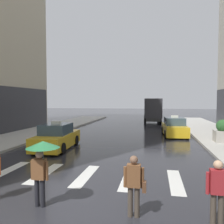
{
  "coord_description": "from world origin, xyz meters",
  "views": [
    {
      "loc": [
        2.8,
        -5.88,
        3.11
      ],
      "look_at": [
        0.17,
        8.0,
        2.39
      ],
      "focal_mm": 36.43,
      "sensor_mm": 36.0,
      "label": 1
    }
  ],
  "objects_px": {
    "box_truck": "(152,109)",
    "pedestrian_plain_coat": "(218,189)",
    "pedestrian_with_umbrella": "(42,156)",
    "taxi_lead": "(57,138)",
    "taxi_second": "(174,128)",
    "pedestrian_with_handbag": "(134,182)",
    "planter_mid_block": "(223,132)"
  },
  "relations": [
    {
      "from": "pedestrian_with_umbrella",
      "to": "pedestrian_plain_coat",
      "type": "distance_m",
      "value": 4.78
    },
    {
      "from": "pedestrian_with_umbrella",
      "to": "taxi_second",
      "type": "bearing_deg",
      "value": 71.27
    },
    {
      "from": "taxi_second",
      "to": "pedestrian_with_handbag",
      "type": "height_order",
      "value": "taxi_second"
    },
    {
      "from": "taxi_lead",
      "to": "taxi_second",
      "type": "bearing_deg",
      "value": 41.24
    },
    {
      "from": "taxi_lead",
      "to": "box_truck",
      "type": "relative_size",
      "value": 0.61
    },
    {
      "from": "taxi_second",
      "to": "pedestrian_with_umbrella",
      "type": "height_order",
      "value": "pedestrian_with_umbrella"
    },
    {
      "from": "taxi_lead",
      "to": "taxi_second",
      "type": "relative_size",
      "value": 1.0
    },
    {
      "from": "pedestrian_with_umbrella",
      "to": "pedestrian_with_handbag",
      "type": "bearing_deg",
      "value": -1.58
    },
    {
      "from": "pedestrian_with_umbrella",
      "to": "pedestrian_with_handbag",
      "type": "xyz_separation_m",
      "value": [
        2.69,
        -0.07,
        -0.58
      ]
    },
    {
      "from": "taxi_second",
      "to": "pedestrian_plain_coat",
      "type": "distance_m",
      "value": 14.59
    },
    {
      "from": "taxi_lead",
      "to": "box_truck",
      "type": "distance_m",
      "value": 19.39
    },
    {
      "from": "pedestrian_with_handbag",
      "to": "pedestrian_plain_coat",
      "type": "xyz_separation_m",
      "value": [
        2.05,
        -0.07,
        0.01
      ]
    },
    {
      "from": "pedestrian_with_umbrella",
      "to": "planter_mid_block",
      "type": "height_order",
      "value": "pedestrian_with_umbrella"
    },
    {
      "from": "taxi_second",
      "to": "box_truck",
      "type": "distance_m",
      "value": 11.79
    },
    {
      "from": "box_truck",
      "to": "taxi_second",
      "type": "bearing_deg",
      "value": -80.03
    },
    {
      "from": "box_truck",
      "to": "pedestrian_plain_coat",
      "type": "bearing_deg",
      "value": -85.89
    },
    {
      "from": "taxi_second",
      "to": "pedestrian_plain_coat",
      "type": "bearing_deg",
      "value": -90.6
    },
    {
      "from": "box_truck",
      "to": "pedestrian_with_umbrella",
      "type": "distance_m",
      "value": 26.16
    },
    {
      "from": "taxi_lead",
      "to": "box_truck",
      "type": "bearing_deg",
      "value": 72.46
    },
    {
      "from": "pedestrian_with_handbag",
      "to": "pedestrian_plain_coat",
      "type": "relative_size",
      "value": 1.0
    },
    {
      "from": "pedestrian_with_handbag",
      "to": "taxi_lead",
      "type": "bearing_deg",
      "value": 126.6
    },
    {
      "from": "box_truck",
      "to": "pedestrian_plain_coat",
      "type": "height_order",
      "value": "box_truck"
    },
    {
      "from": "taxi_lead",
      "to": "pedestrian_plain_coat",
      "type": "bearing_deg",
      "value": -44.94
    },
    {
      "from": "taxi_second",
      "to": "pedestrian_with_handbag",
      "type": "bearing_deg",
      "value": -98.63
    },
    {
      "from": "taxi_lead",
      "to": "pedestrian_with_umbrella",
      "type": "height_order",
      "value": "pedestrian_with_umbrella"
    },
    {
      "from": "taxi_lead",
      "to": "planter_mid_block",
      "type": "xyz_separation_m",
      "value": [
        10.95,
        3.72,
        0.15
      ]
    },
    {
      "from": "box_truck",
      "to": "pedestrian_plain_coat",
      "type": "distance_m",
      "value": 26.23
    },
    {
      "from": "taxi_lead",
      "to": "pedestrian_with_handbag",
      "type": "bearing_deg",
      "value": -53.4
    },
    {
      "from": "taxi_second",
      "to": "pedestrian_with_umbrella",
      "type": "xyz_separation_m",
      "value": [
        -4.9,
        -14.44,
        0.79
      ]
    },
    {
      "from": "pedestrian_with_umbrella",
      "to": "pedestrian_with_handbag",
      "type": "distance_m",
      "value": 2.75
    },
    {
      "from": "pedestrian_with_handbag",
      "to": "planter_mid_block",
      "type": "distance_m",
      "value": 12.51
    },
    {
      "from": "planter_mid_block",
      "to": "pedestrian_with_umbrella",
      "type": "bearing_deg",
      "value": -125.3
    }
  ]
}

